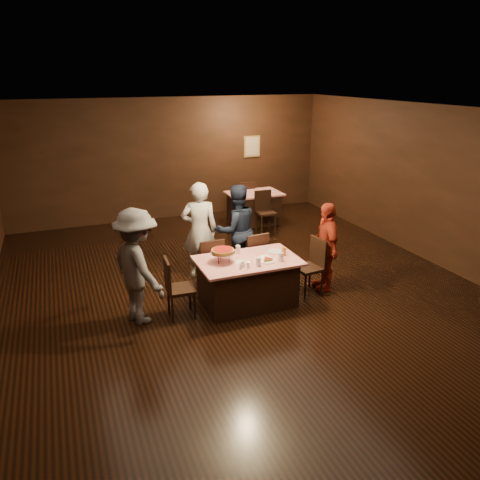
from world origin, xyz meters
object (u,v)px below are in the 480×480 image
Objects in this scene: diner_grey_knit at (138,267)px; glass_front_left at (259,262)px; diner_red_shirt at (326,247)px; chair_end_right at (308,267)px; glass_back at (238,250)px; main_table at (248,282)px; glass_front_right at (281,257)px; diner_white_jacket at (200,231)px; back_table at (254,208)px; chair_end_left at (181,288)px; chair_far_right at (252,257)px; chair_back_near at (266,212)px; pizza_stand at (223,251)px; chair_far_left at (209,263)px; glass_amber at (284,251)px; diner_navy_hoodie at (236,230)px; chair_back_far at (245,199)px; plate_empty at (275,251)px.

diner_grey_knit is 1.80m from glass_front_left.
diner_red_shirt is 10.98× the size of glass_front_left.
chair_end_right reaches higher than glass_back.
main_table is 1.04× the size of diner_red_shirt.
diner_grey_knit is 12.51× the size of glass_front_right.
diner_white_jacket is (-1.49, 1.32, 0.41)m from chair_end_right.
chair_end_left is at bearing -126.25° from back_table.
chair_far_right reaches higher than main_table.
diner_red_shirt reaches higher than chair_far_right.
main_table is 3.73m from chair_back_near.
pizza_stand is at bearing -76.06° from diner_red_shirt.
back_table is at bearing 91.00° from chair_back_near.
diner_grey_knit is (-3.51, -3.17, 0.40)m from chair_back_near.
diner_red_shirt is 10.98× the size of glass_front_right.
glass_back is (1.05, 0.30, 0.37)m from chair_end_left.
diner_red_shirt is (2.56, 0.06, 0.29)m from chair_end_left.
diner_grey_knit reaches higher than chair_back_near.
chair_end_right is at bearing 0.00° from main_table.
pizza_stand is at bearing -123.48° from chair_back_near.
chair_far_left is at bearing 118.07° from main_table.
glass_amber is (0.20, -0.80, 0.37)m from chair_far_right.
chair_far_left is at bearing 31.99° from diner_navy_hoodie.
glass_front_left reaches higher than back_table.
back_table is 0.61m from chair_back_far.
glass_front_left reaches higher than main_table.
chair_back_far is at bearing 63.95° from pizza_stand.
chair_back_near is 2.96m from diner_white_jacket.
chair_end_left and chair_end_right have the same top height.
main_table is at bearing 99.46° from glass_front_left.
plate_empty is (2.25, 0.05, -0.10)m from diner_grey_knit.
diner_navy_hoodie reaches higher than plate_empty.
glass_front_left is at bearing 74.53° from chair_back_far.
chair_end_right is 3.80× the size of plate_empty.
chair_far_left is 1.00× the size of chair_back_near.
chair_back_near is 3.52m from glass_back.
chair_end_right is at bearing 5.71° from glass_amber.
plate_empty is at bearing -110.98° from chair_back_near.
glass_front_left is (-0.23, -1.53, -0.00)m from diner_navy_hoodie.
diner_grey_knit is 1.31m from pizza_stand.
chair_end_right reaches higher than glass_amber.
pizza_stand is (-1.50, 0.05, 0.48)m from chair_end_right.
diner_navy_hoodie is (-0.82, 1.23, 0.37)m from chair_end_right.
diner_red_shirt is at bearing -84.98° from chair_end_left.
pizza_stand reaches higher than chair_back_far.
chair_far_left is at bearing -130.28° from chair_back_near.
plate_empty is at bearing 97.91° from chair_far_right.
chair_back_far is at bearing 164.46° from chair_end_right.
diner_navy_hoodie is 1.32m from glass_amber.
chair_far_left is 1.00× the size of chair_end_right.
diner_navy_hoodie is (0.28, 1.23, 0.46)m from main_table.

